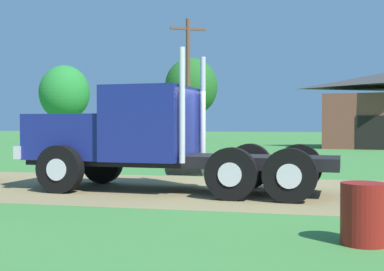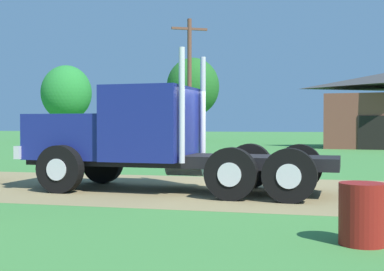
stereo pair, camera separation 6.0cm
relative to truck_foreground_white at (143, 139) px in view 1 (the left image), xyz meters
The scene contains 7 objects.
ground_plane 2.36m from the truck_foreground_white, 10.82° to the left, with size 200.00×200.00×0.00m, color #40803A.
dirt_track 2.36m from the truck_foreground_white, 10.82° to the left, with size 120.00×6.28×0.01m, color #8D7C52.
truck_foreground_white is the anchor object (origin of this frame).
steel_barrel 6.96m from the truck_foreground_white, 45.36° to the right, with size 0.63×0.63×0.85m, color maroon.
utility_pole_near 18.48m from the truck_foreground_white, 100.25° to the left, with size 2.00×1.17×7.97m.
tree_left 36.27m from the truck_foreground_white, 120.22° to the left, with size 4.59×4.59×7.05m.
tree_mid 38.31m from the truck_foreground_white, 101.65° to the left, with size 5.18×5.18×8.18m.
Camera 1 is at (2.23, -12.69, 1.65)m, focal length 48.48 mm.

